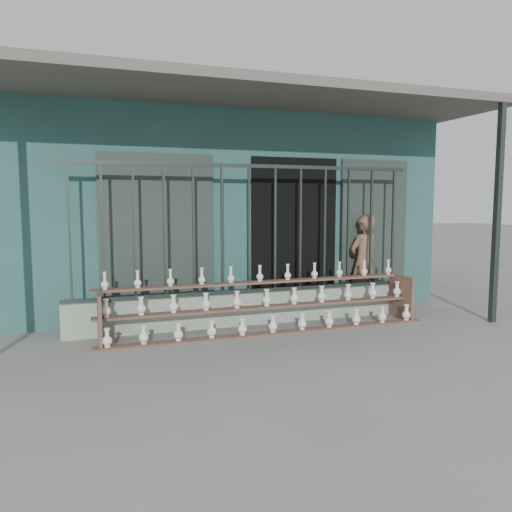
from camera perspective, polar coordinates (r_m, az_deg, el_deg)
name	(u,v)px	position (r m, az deg, el deg)	size (l,w,h in m)	color
ground	(284,349)	(5.99, 3.20, -10.53)	(60.00, 60.00, 0.00)	slate
workshop_building	(202,208)	(9.78, -6.23, 5.51)	(7.40, 6.60, 3.21)	#27524F
parapet_wall	(249,308)	(7.11, -0.80, -5.98)	(5.00, 0.20, 0.45)	#8DA48D
security_fence	(249,229)	(6.96, -0.81, 3.10)	(5.00, 0.04, 1.80)	#283330
shelf_rack	(267,304)	(6.74, 1.22, -5.49)	(4.50, 0.68, 0.85)	brown
elderly_woman	(363,263)	(8.10, 12.19, -0.77)	(0.56, 0.37, 1.53)	brown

